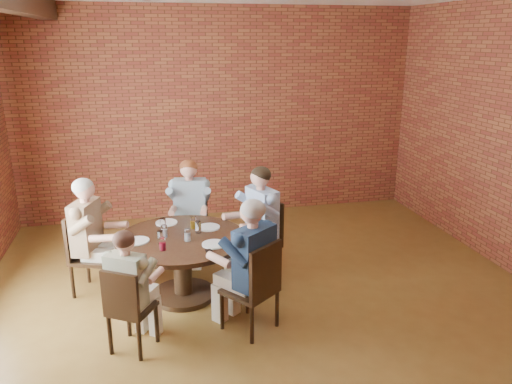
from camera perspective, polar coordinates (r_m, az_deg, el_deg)
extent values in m
plane|color=brown|center=(5.56, 1.96, -14.21)|extent=(7.00, 7.00, 0.00)
plane|color=brown|center=(8.26, -4.12, 8.87)|extent=(7.00, 0.00, 7.00)
cylinder|color=black|center=(6.01, -8.25, -11.47)|extent=(0.73, 0.73, 0.06)
cylinder|color=black|center=(5.87, -8.38, -8.73)|extent=(0.21, 0.21, 0.64)
cylinder|color=#322112|center=(5.71, -8.55, -5.35)|extent=(1.46, 1.46, 0.05)
cube|color=black|center=(6.28, 0.18, -5.92)|extent=(0.60, 0.60, 0.04)
cube|color=black|center=(6.28, 1.81, -3.11)|extent=(0.20, 0.45, 0.53)
cylinder|color=black|center=(6.43, -2.34, -7.55)|extent=(0.04, 0.04, 0.41)
cylinder|color=black|center=(6.12, -0.39, -8.89)|extent=(0.04, 0.04, 0.41)
cylinder|color=black|center=(6.63, 0.70, -6.75)|extent=(0.04, 0.04, 0.41)
cylinder|color=black|center=(6.32, 2.74, -8.00)|extent=(0.04, 0.04, 0.41)
cube|color=black|center=(6.80, -7.47, -4.21)|extent=(0.52, 0.52, 0.04)
cube|color=black|center=(6.90, -7.40, -1.47)|extent=(0.44, 0.12, 0.51)
cylinder|color=black|center=(6.73, -9.18, -6.60)|extent=(0.04, 0.04, 0.41)
cylinder|color=black|center=(6.69, -5.89, -6.60)|extent=(0.04, 0.04, 0.41)
cylinder|color=black|center=(7.08, -8.81, -5.34)|extent=(0.04, 0.04, 0.41)
cylinder|color=black|center=(7.05, -5.69, -5.33)|extent=(0.04, 0.04, 0.41)
cube|color=black|center=(6.19, -17.99, -7.18)|extent=(0.58, 0.58, 0.04)
cube|color=black|center=(6.18, -19.97, -4.63)|extent=(0.19, 0.44, 0.52)
cylinder|color=black|center=(6.05, -16.85, -10.04)|extent=(0.04, 0.04, 0.41)
cylinder|color=black|center=(6.37, -15.43, -8.47)|extent=(0.04, 0.04, 0.41)
cylinder|color=black|center=(6.21, -20.23, -9.63)|extent=(0.04, 0.04, 0.41)
cylinder|color=black|center=(6.53, -18.66, -8.13)|extent=(0.04, 0.04, 0.41)
cube|color=black|center=(5.03, -13.99, -12.79)|extent=(0.52, 0.52, 0.04)
cube|color=black|center=(4.79, -15.29, -11.25)|extent=(0.34, 0.23, 0.43)
cylinder|color=black|center=(5.18, -11.30, -14.51)|extent=(0.04, 0.04, 0.41)
cylinder|color=black|center=(5.33, -14.37, -13.75)|extent=(0.04, 0.04, 0.41)
cylinder|color=black|center=(4.95, -13.19, -16.26)|extent=(0.04, 0.04, 0.41)
cylinder|color=black|center=(5.11, -16.35, -15.40)|extent=(0.04, 0.04, 0.41)
cube|color=black|center=(5.19, -0.75, -11.17)|extent=(0.65, 0.65, 0.04)
cube|color=black|center=(4.94, 1.14, -9.01)|extent=(0.39, 0.31, 0.53)
cylinder|color=black|center=(5.55, -0.98, -11.81)|extent=(0.04, 0.04, 0.41)
cylinder|color=black|center=(5.29, -3.91, -13.43)|extent=(0.04, 0.04, 0.41)
cylinder|color=black|center=(5.33, 2.41, -13.15)|extent=(0.04, 0.04, 0.41)
cylinder|color=black|center=(5.06, -0.47, -14.95)|extent=(0.04, 0.04, 0.41)
cylinder|color=white|center=(5.93, -5.41, -4.03)|extent=(0.26, 0.26, 0.01)
cylinder|color=white|center=(6.14, -10.20, -3.46)|extent=(0.26, 0.26, 0.01)
cylinder|color=white|center=(5.67, -13.38, -5.45)|extent=(0.26, 0.26, 0.01)
cylinder|color=white|center=(5.46, -4.84, -5.95)|extent=(0.26, 0.26, 0.01)
cylinder|color=white|center=(5.78, -6.63, -4.00)|extent=(0.07, 0.07, 0.14)
cylinder|color=white|center=(5.91, -7.18, -3.50)|extent=(0.07, 0.07, 0.14)
cylinder|color=white|center=(5.92, -10.58, -3.63)|extent=(0.07, 0.07, 0.14)
cylinder|color=white|center=(5.71, -10.45, -4.42)|extent=(0.07, 0.07, 0.14)
cylinder|color=white|center=(5.56, -10.88, -5.06)|extent=(0.07, 0.07, 0.14)
cylinder|color=white|center=(5.37, -10.64, -5.87)|extent=(0.07, 0.07, 0.14)
cylinder|color=white|center=(5.57, -7.84, -4.88)|extent=(0.07, 0.07, 0.14)
cube|color=black|center=(5.29, -5.38, -6.79)|extent=(0.08, 0.13, 0.01)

